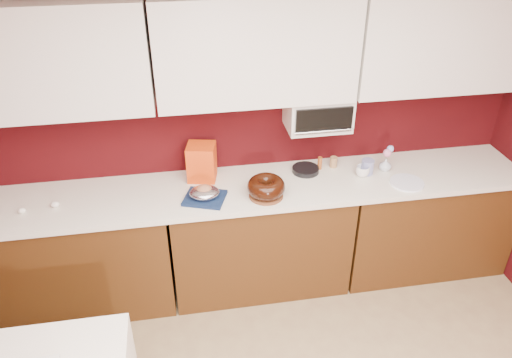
{
  "coord_description": "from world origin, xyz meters",
  "views": [
    {
      "loc": [
        -0.54,
        -1.05,
        2.82
      ],
      "look_at": [
        -0.04,
        1.84,
        1.02
      ],
      "focal_mm": 35.0,
      "sensor_mm": 36.0,
      "label": 1
    }
  ],
  "objects_px": {
    "pandoro_box": "(202,162)",
    "flower_vase": "(386,164)",
    "foil_ham_nest": "(204,193)",
    "blue_jar": "(367,167)",
    "bundt_cake": "(266,187)",
    "toaster_oven": "(318,111)",
    "coffee_mug": "(363,170)"
  },
  "relations": [
    {
      "from": "bundt_cake",
      "to": "coffee_mug",
      "type": "distance_m",
      "value": 0.77
    },
    {
      "from": "toaster_oven",
      "to": "coffee_mug",
      "type": "relative_size",
      "value": 4.6
    },
    {
      "from": "bundt_cake",
      "to": "coffee_mug",
      "type": "bearing_deg",
      "value": 11.28
    },
    {
      "from": "blue_jar",
      "to": "pandoro_box",
      "type": "bearing_deg",
      "value": 173.45
    },
    {
      "from": "pandoro_box",
      "to": "coffee_mug",
      "type": "relative_size",
      "value": 2.77
    },
    {
      "from": "flower_vase",
      "to": "foil_ham_nest",
      "type": "bearing_deg",
      "value": -173.12
    },
    {
      "from": "bundt_cake",
      "to": "pandoro_box",
      "type": "bearing_deg",
      "value": 142.27
    },
    {
      "from": "pandoro_box",
      "to": "flower_vase",
      "type": "relative_size",
      "value": 2.48
    },
    {
      "from": "pandoro_box",
      "to": "blue_jar",
      "type": "xyz_separation_m",
      "value": [
        1.22,
        -0.14,
        -0.08
      ]
    },
    {
      "from": "blue_jar",
      "to": "flower_vase",
      "type": "distance_m",
      "value": 0.15
    },
    {
      "from": "toaster_oven",
      "to": "bundt_cake",
      "type": "bearing_deg",
      "value": -143.91
    },
    {
      "from": "pandoro_box",
      "to": "coffee_mug",
      "type": "height_order",
      "value": "pandoro_box"
    },
    {
      "from": "blue_jar",
      "to": "bundt_cake",
      "type": "bearing_deg",
      "value": -167.23
    },
    {
      "from": "foil_ham_nest",
      "to": "blue_jar",
      "type": "relative_size",
      "value": 1.84
    },
    {
      "from": "pandoro_box",
      "to": "flower_vase",
      "type": "distance_m",
      "value": 1.38
    },
    {
      "from": "toaster_oven",
      "to": "blue_jar",
      "type": "distance_m",
      "value": 0.58
    },
    {
      "from": "toaster_oven",
      "to": "pandoro_box",
      "type": "bearing_deg",
      "value": 179.41
    },
    {
      "from": "foil_ham_nest",
      "to": "pandoro_box",
      "type": "relative_size",
      "value": 0.76
    },
    {
      "from": "foil_ham_nest",
      "to": "pandoro_box",
      "type": "xyz_separation_m",
      "value": [
        0.01,
        0.29,
        0.08
      ]
    },
    {
      "from": "bundt_cake",
      "to": "pandoro_box",
      "type": "distance_m",
      "value": 0.53
    },
    {
      "from": "flower_vase",
      "to": "coffee_mug",
      "type": "bearing_deg",
      "value": -165.4
    },
    {
      "from": "bundt_cake",
      "to": "pandoro_box",
      "type": "height_order",
      "value": "pandoro_box"
    },
    {
      "from": "flower_vase",
      "to": "bundt_cake",
      "type": "bearing_deg",
      "value": -168.02
    },
    {
      "from": "bundt_cake",
      "to": "coffee_mug",
      "type": "xyz_separation_m",
      "value": [
        0.75,
        0.15,
        -0.03
      ]
    },
    {
      "from": "foil_ham_nest",
      "to": "pandoro_box",
      "type": "distance_m",
      "value": 0.3
    },
    {
      "from": "pandoro_box",
      "to": "flower_vase",
      "type": "bearing_deg",
      "value": 7.2
    },
    {
      "from": "foil_ham_nest",
      "to": "coffee_mug",
      "type": "bearing_deg",
      "value": 5.54
    },
    {
      "from": "toaster_oven",
      "to": "blue_jar",
      "type": "xyz_separation_m",
      "value": [
        0.37,
        -0.13,
        -0.42
      ]
    },
    {
      "from": "bundt_cake",
      "to": "foil_ham_nest",
      "type": "xyz_separation_m",
      "value": [
        -0.42,
        0.04,
        -0.02
      ]
    },
    {
      "from": "bundt_cake",
      "to": "flower_vase",
      "type": "height_order",
      "value": "bundt_cake"
    },
    {
      "from": "coffee_mug",
      "to": "blue_jar",
      "type": "xyz_separation_m",
      "value": [
        0.05,
        0.03,
        0.01
      ]
    },
    {
      "from": "toaster_oven",
      "to": "flower_vase",
      "type": "bearing_deg",
      "value": -11.92
    }
  ]
}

